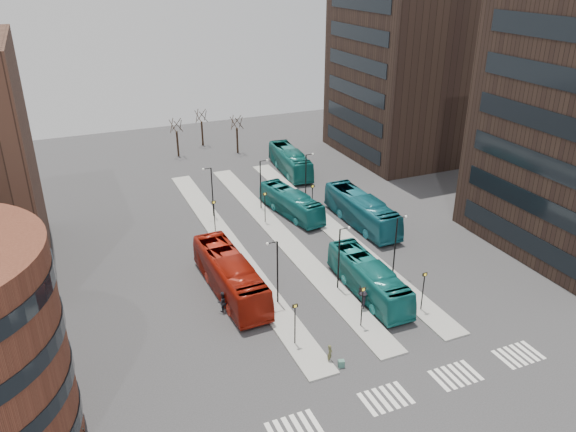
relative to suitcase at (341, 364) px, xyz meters
name	(u,v)px	position (x,y,z in m)	size (l,w,h in m)	color
island_left	(230,246)	(-1.72, 21.81, -0.21)	(2.50, 45.00, 0.15)	gray
island_mid	(282,236)	(4.28, 21.81, -0.21)	(2.50, 45.00, 0.15)	gray
island_right	(330,227)	(10.28, 21.81, -0.21)	(2.50, 45.00, 0.15)	gray
suitcase	(341,364)	(0.00, 0.00, 0.00)	(0.46, 0.37, 0.58)	navy
red_bus	(230,275)	(-4.40, 13.18, 1.53)	(3.05, 13.03, 3.63)	maroon
teal_bus_a	(369,278)	(7.04, 8.03, 1.32)	(2.70, 11.54, 3.22)	#156C6A
teal_bus_b	(291,203)	(7.59, 26.84, 1.22)	(2.54, 10.84, 3.02)	#146666
teal_bus_c	(361,210)	(13.89, 21.13, 1.48)	(2.98, 12.73, 3.55)	#166070
teal_bus_d	(290,161)	(13.35, 40.40, 1.40)	(2.84, 12.14, 3.38)	#146661
traveller	(330,353)	(-0.52, 0.88, 0.47)	(0.55, 0.36, 1.51)	brown
commuter_a	(223,302)	(-5.96, 10.57, 0.66)	(0.92, 0.72, 1.89)	black
commuter_b	(361,293)	(5.76, 7.13, 0.58)	(1.01, 0.42, 1.73)	black
commuter_c	(363,300)	(5.31, 5.99, 0.63)	(1.18, 0.68, 1.83)	black
crosswalk_stripes	(419,387)	(4.03, -4.19, -0.28)	(22.35, 2.40, 0.01)	silver
tower_far	(416,55)	(34.26, 41.81, 14.71)	(20.12, 20.00, 30.00)	#32231B
sign_poles	(305,245)	(3.88, 14.81, 2.12)	(12.45, 22.12, 3.65)	black
lamp_posts	(294,213)	(4.92, 19.81, 3.29)	(14.04, 20.24, 6.12)	black
bare_trees	(206,135)	(4.95, 54.47, 2.44)	(10.97, 8.14, 5.90)	black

